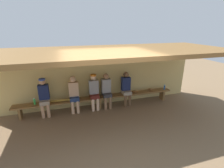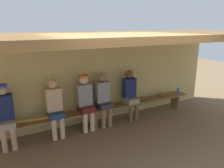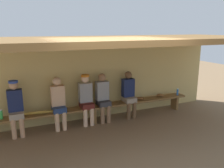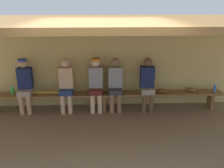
# 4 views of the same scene
# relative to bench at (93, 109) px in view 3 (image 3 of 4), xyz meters

# --- Properties ---
(ground_plane) EXTENTS (24.00, 24.00, 0.00)m
(ground_plane) POSITION_rel_bench_xyz_m (0.00, -1.55, -0.39)
(ground_plane) COLOR brown
(back_wall) EXTENTS (8.00, 0.20, 2.20)m
(back_wall) POSITION_rel_bench_xyz_m (0.00, 0.45, 0.71)
(back_wall) COLOR tan
(back_wall) RESTS_ON ground
(dugout_roof) EXTENTS (8.00, 2.80, 0.12)m
(dugout_roof) POSITION_rel_bench_xyz_m (0.00, -0.85, 1.87)
(dugout_roof) COLOR brown
(dugout_roof) RESTS_ON back_wall
(bench) EXTENTS (6.00, 0.36, 0.46)m
(bench) POSITION_rel_bench_xyz_m (0.00, 0.00, 0.00)
(bench) COLOR brown
(bench) RESTS_ON ground
(player_rightmost) EXTENTS (0.34, 0.42, 1.34)m
(player_rightmost) POSITION_rel_bench_xyz_m (-1.92, 0.00, 0.36)
(player_rightmost) COLOR gray
(player_rightmost) RESTS_ON ground
(player_near_post) EXTENTS (0.34, 0.42, 1.34)m
(player_near_post) POSITION_rel_bench_xyz_m (1.09, 0.00, 0.34)
(player_near_post) COLOR gray
(player_near_post) RESTS_ON ground
(player_leftmost) EXTENTS (0.34, 0.42, 1.34)m
(player_leftmost) POSITION_rel_bench_xyz_m (-0.93, 0.00, 0.34)
(player_leftmost) COLOR navy
(player_leftmost) RESTS_ON ground
(player_middle) EXTENTS (0.34, 0.42, 1.34)m
(player_middle) POSITION_rel_bench_xyz_m (0.29, 0.00, 0.34)
(player_middle) COLOR #333338
(player_middle) RESTS_ON ground
(player_with_sunglasses) EXTENTS (0.34, 0.42, 1.34)m
(player_with_sunglasses) POSITION_rel_bench_xyz_m (-0.19, 0.00, 0.36)
(player_with_sunglasses) COLOR #591E19
(player_with_sunglasses) RESTS_ON ground
(water_bottle_clear) EXTENTS (0.06, 0.06, 0.22)m
(water_bottle_clear) POSITION_rel_bench_xyz_m (2.80, -0.05, 0.18)
(water_bottle_clear) COLOR blue
(water_bottle_clear) RESTS_ON bench
(water_bottle_green) EXTENTS (0.07, 0.07, 0.23)m
(water_bottle_green) POSITION_rel_bench_xyz_m (-2.25, 0.01, 0.18)
(water_bottle_green) COLOR green
(water_bottle_green) RESTS_ON bench
(baseball_glove_dark_brown) EXTENTS (0.28, 0.24, 0.09)m
(baseball_glove_dark_brown) POSITION_rel_bench_xyz_m (1.46, -0.01, 0.12)
(baseball_glove_dark_brown) COLOR brown
(baseball_glove_dark_brown) RESTS_ON bench
(baseball_glove_tan) EXTENTS (0.29, 0.25, 0.09)m
(baseball_glove_tan) POSITION_rel_bench_xyz_m (2.20, 0.03, 0.12)
(baseball_glove_tan) COLOR brown
(baseball_glove_tan) RESTS_ON bench
(baseball_bat) EXTENTS (0.86, 0.15, 0.07)m
(baseball_bat) POSITION_rel_bench_xyz_m (-1.39, -0.00, 0.11)
(baseball_bat) COLOR #B28C33
(baseball_bat) RESTS_ON bench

